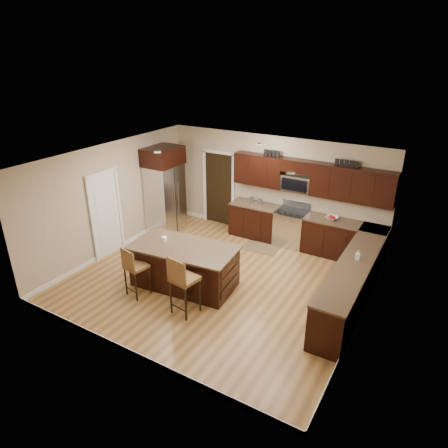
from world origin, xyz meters
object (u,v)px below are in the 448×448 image
Objects in this scene: island at (184,267)px; stool_left at (134,267)px; range at (291,228)px; stool_right at (182,279)px; refrigerator at (165,189)px.

stool_left is at bearing -132.85° from island.
range is 0.91× the size of stool_right.
stool_right reaches higher than island.
stool_right is 0.52× the size of refrigerator.
island is 0.98× the size of refrigerator.
range reaches higher than stool_left.
stool_left is at bearing -115.77° from range.
range is at bearing 15.78° from refrigerator.
stool_right is (0.57, -0.85, 0.33)m from island.
range is 0.47× the size of refrigerator.
refrigerator reaches higher than stool_left.
range reaches higher than island.
stool_left is 1.21m from stool_right.
range is at bearing 75.75° from stool_left.
range is 1.03× the size of stool_left.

